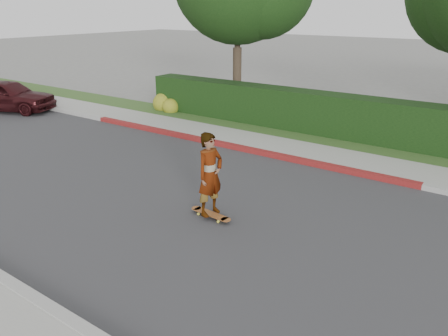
# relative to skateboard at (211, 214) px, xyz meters

# --- Properties ---
(ground) EXTENTS (120.00, 120.00, 0.00)m
(ground) POSITION_rel_skateboard_xyz_m (2.38, 0.21, -0.09)
(ground) COLOR slate
(ground) RESTS_ON ground
(road) EXTENTS (60.00, 8.00, 0.01)m
(road) POSITION_rel_skateboard_xyz_m (2.38, 0.21, -0.09)
(road) COLOR #2D2D30
(road) RESTS_ON ground
(curb_far) EXTENTS (60.00, 0.20, 0.15)m
(curb_far) POSITION_rel_skateboard_xyz_m (2.38, 4.31, -0.02)
(curb_far) COLOR #9E9E99
(curb_far) RESTS_ON ground
(curb_red_section) EXTENTS (12.00, 0.21, 0.15)m
(curb_red_section) POSITION_rel_skateboard_xyz_m (-2.62, 4.31, -0.02)
(curb_red_section) COLOR maroon
(curb_red_section) RESTS_ON ground
(sidewalk_far) EXTENTS (60.00, 1.60, 0.12)m
(sidewalk_far) POSITION_rel_skateboard_xyz_m (2.38, 5.21, -0.03)
(sidewalk_far) COLOR gray
(sidewalk_far) RESTS_ON ground
(planting_strip) EXTENTS (60.00, 1.60, 0.10)m
(planting_strip) POSITION_rel_skateboard_xyz_m (2.38, 6.81, -0.04)
(planting_strip) COLOR #2D4C1E
(planting_strip) RESTS_ON ground
(hedge) EXTENTS (15.00, 1.00, 1.50)m
(hedge) POSITION_rel_skateboard_xyz_m (-0.62, 7.41, 0.66)
(hedge) COLOR black
(hedge) RESTS_ON ground
(flowering_shrub) EXTENTS (1.40, 1.00, 0.90)m
(flowering_shrub) POSITION_rel_skateboard_xyz_m (-7.63, 6.95, 0.24)
(flowering_shrub) COLOR #2D4C19
(flowering_shrub) RESTS_ON ground
(skateboard) EXTENTS (1.08, 0.30, 0.10)m
(skateboard) POSITION_rel_skateboard_xyz_m (0.00, 0.00, 0.00)
(skateboard) COLOR yellow
(skateboard) RESTS_ON ground
(skateboarder) EXTENTS (0.52, 0.71, 1.80)m
(skateboarder) POSITION_rel_skateboard_xyz_m (0.00, 0.00, 0.92)
(skateboarder) COLOR white
(skateboarder) RESTS_ON skateboard
(car_maroon) EXTENTS (4.35, 3.12, 1.37)m
(car_maroon) POSITION_rel_skateboard_xyz_m (-13.31, 3.13, 0.59)
(car_maroon) COLOR #381114
(car_maroon) RESTS_ON ground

